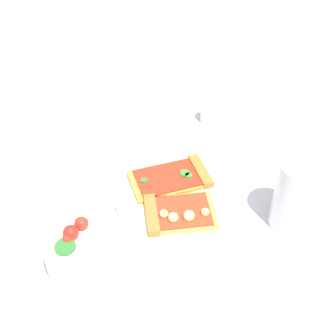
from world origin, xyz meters
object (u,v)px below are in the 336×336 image
plate (176,198)px  pepper_shaker (208,109)px  pizza_slice_far (175,177)px  soda_glass (296,198)px  salad_bowl (80,254)px  paper_napkin (87,122)px  pizza_slice_near (176,213)px

plate → pepper_shaker: pepper_shaker is taller
pizza_slice_far → soda_glass: 0.22m
pizza_slice_far → pepper_shaker: size_ratio=2.48×
pepper_shaker → pizza_slice_far: bearing=2.4°
salad_bowl → paper_napkin: size_ratio=0.66×
pizza_slice_near → paper_napkin: size_ratio=0.93×
pizza_slice_near → paper_napkin: pizza_slice_near is taller
soda_glass → plate: bearing=-81.9°
pepper_shaker → soda_glass: bearing=45.6°
pizza_slice_near → paper_napkin: (-0.19, -0.29, -0.02)m
paper_napkin → pepper_shaker: pepper_shaker is taller
paper_napkin → pepper_shaker: 0.27m
pepper_shaker → salad_bowl: bearing=-6.7°
pizza_slice_near → pepper_shaker: 0.30m
soda_glass → pepper_shaker: size_ratio=1.99×
soda_glass → salad_bowl: bearing=-51.4°
plate → soda_glass: 0.21m
pizza_slice_near → soda_glass: bearing=112.4°
pizza_slice_far → pepper_shaker: bearing=-177.6°
pizza_slice_near → pepper_shaker: size_ratio=2.22×
soda_glass → pepper_shaker: soda_glass is taller
pizza_slice_far → pepper_shaker: 0.22m
plate → pizza_slice_far: bearing=-153.2°
plate → paper_napkin: plate is taller
pizza_slice_near → salad_bowl: salad_bowl is taller
pizza_slice_far → paper_napkin: 0.28m
plate → pizza_slice_far: size_ratio=1.35×
pizza_slice_far → soda_glass: (0.01, 0.22, 0.04)m
pizza_slice_near → pizza_slice_far: size_ratio=0.89×
soda_glass → paper_napkin: 0.49m
plate → pizza_slice_far: 0.04m
plate → soda_glass: bearing=98.1°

